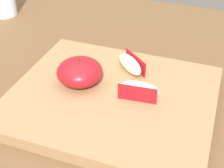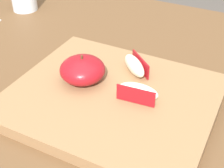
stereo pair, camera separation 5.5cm
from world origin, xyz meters
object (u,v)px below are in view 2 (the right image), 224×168
at_px(apple_wedge_left, 138,92).
at_px(apple_half_skin_up, 83,70).
at_px(apple_wedge_right, 135,65).
at_px(cutting_board, 112,98).

bearing_deg(apple_wedge_left, apple_half_skin_up, 176.56).
bearing_deg(apple_wedge_right, apple_wedge_left, -62.99).
xyz_separation_m(apple_wedge_left, apple_wedge_right, (-0.04, 0.07, 0.00)).
xyz_separation_m(apple_half_skin_up, apple_wedge_right, (0.07, 0.07, -0.01)).
relative_size(cutting_board, apple_half_skin_up, 4.24).
relative_size(apple_half_skin_up, apple_wedge_left, 1.15).
distance_m(apple_half_skin_up, apple_wedge_right, 0.10).
bearing_deg(apple_wedge_right, apple_half_skin_up, -137.55).
bearing_deg(apple_half_skin_up, cutting_board, -10.62).
bearing_deg(apple_half_skin_up, apple_wedge_right, 42.45).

